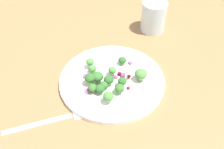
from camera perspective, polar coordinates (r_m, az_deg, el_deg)
The scene contains 29 objects.
ground_plane at distance 64.81cm, azimuth -1.43°, elevation -3.31°, with size 180.00×180.00×2.00cm, color olive.
plate at distance 64.51cm, azimuth 0.00°, elevation -1.16°, with size 25.97×25.97×1.70cm.
dressing_pool at distance 64.19cm, azimuth 0.00°, elevation -0.89°, with size 15.06×15.06×0.20cm, color white.
broccoli_floret_0 at distance 64.96cm, azimuth -4.25°, elevation 1.30°, with size 2.09×2.09×2.12cm.
broccoli_floret_1 at distance 67.14cm, azimuth 2.31°, elevation 3.09°, with size 2.12×2.12×2.14cm.
broccoli_floret_2 at distance 59.75cm, azimuth 1.65°, elevation -3.03°, with size 2.30×2.30×2.33cm.
broccoli_floret_3 at distance 61.66cm, azimuth -4.86°, elevation -0.80°, with size 2.62×2.62×2.65cm.
broccoli_floret_4 at distance 61.12cm, azimuth 2.25°, elevation -1.49°, with size 2.13×2.13×2.15cm.
broccoli_floret_5 at distance 60.11cm, azimuth -4.26°, elevation -2.90°, with size 2.11×2.11×2.14cm.
broccoli_floret_6 at distance 57.83cm, azimuth -0.79°, elevation -4.81°, with size 2.40×2.40×2.43cm.
broccoli_floret_7 at distance 63.67cm, azimuth 0.40°, elevation 0.80°, with size 2.03×2.03×2.06cm.
broccoli_floret_8 at distance 62.77cm, azimuth 6.32°, elevation 0.07°, with size 3.00×3.00×3.04cm.
broccoli_floret_9 at distance 62.04cm, azimuth -3.18°, elevation -0.48°, with size 2.79×2.79×2.82cm.
broccoli_floret_10 at distance 61.65cm, azimuth -0.54°, elevation -0.94°, with size 2.38×2.38×2.41cm.
broccoli_floret_11 at distance 59.85cm, azimuth -2.62°, elevation -3.12°, with size 2.26×2.26×2.28cm.
broccoli_floret_12 at distance 65.97cm, azimuth -4.83°, elevation 2.75°, with size 2.10×2.10×2.12cm.
broccoli_floret_13 at distance 61.06cm, azimuth -1.74°, elevation -2.33°, with size 2.09×2.09×2.11cm.
cranberry_0 at distance 64.52cm, azimuth 1.62°, elevation 0.22°, with size 0.99×0.99×0.99cm, color maroon.
cranberry_1 at distance 61.16cm, azimuth 2.20°, elevation -3.11°, with size 0.95×0.95×0.95cm, color #4C0A14.
cranberry_2 at distance 60.54cm, azimuth -4.34°, elevation -3.44°, with size 0.89×0.89×0.89cm, color #4C0A14.
cranberry_3 at distance 61.66cm, azimuth 3.59°, elevation -2.97°, with size 0.81×0.81×0.81cm, color maroon.
cranberry_4 at distance 63.64cm, azimuth 3.71°, elevation -0.42°, with size 0.96×0.96×0.96cm, color #4C0A14.
onion_bit_0 at distance 61.24cm, azimuth -5.31°, elevation -3.45°, with size 1.29×1.32×0.37cm, color #A35B93.
onion_bit_1 at distance 64.70cm, azimuth -5.91°, elevation -0.38°, with size 0.94×1.14×0.44cm, color #934C84.
onion_bit_2 at distance 64.19cm, azimuth 0.74°, elevation -0.62°, with size 1.07×0.80×0.46cm, color #843D75.
onion_bit_3 at distance 67.75cm, azimuth 4.07°, elevation 2.66°, with size 0.89×0.87×0.48cm, color #A35B93.
onion_bit_4 at distance 64.39cm, azimuth 2.46°, elevation -0.08°, with size 1.11×1.09×0.53cm, color #843D75.
fork at distance 58.99cm, azimuth -13.09°, elevation -9.73°, with size 15.42×13.32×0.50cm.
water_glass at distance 80.84cm, azimuth 9.06°, elevation 12.38°, with size 7.43×7.43×9.19cm, color silver.
Camera 1 is at (35.88, 24.26, 47.22)cm, focal length 41.85 mm.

